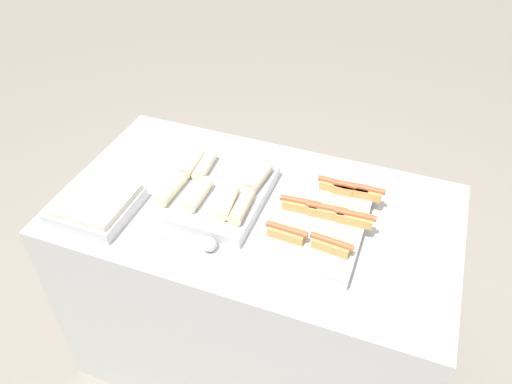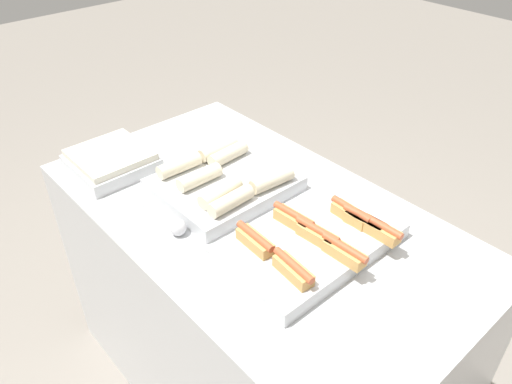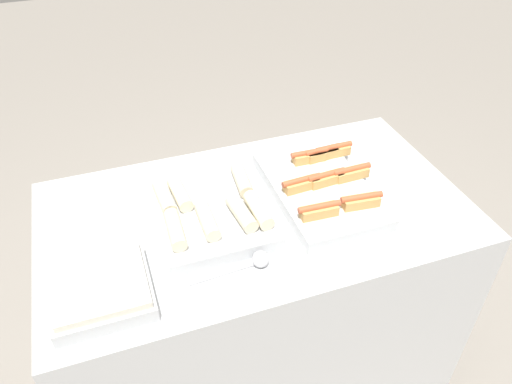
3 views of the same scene
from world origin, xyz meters
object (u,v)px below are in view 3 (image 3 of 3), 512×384
at_px(serving_spoon_near, 256,261).
at_px(tray_hotdogs, 321,187).
at_px(tray_wraps, 210,212).
at_px(tray_side_front, 102,290).

bearing_deg(serving_spoon_near, tray_hotdogs, 37.15).
height_order(tray_wraps, serving_spoon_near, tray_wraps).
bearing_deg(tray_wraps, tray_hotdogs, 0.91).
height_order(tray_wraps, tray_side_front, tray_wraps).
bearing_deg(tray_side_front, serving_spoon_near, -3.73).
relative_size(tray_hotdogs, serving_spoon_near, 2.05).
height_order(tray_side_front, serving_spoon_near, tray_side_front).
relative_size(tray_hotdogs, tray_wraps, 1.21).
height_order(tray_hotdogs, serving_spoon_near, tray_hotdogs).
relative_size(tray_wraps, tray_side_front, 1.58).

